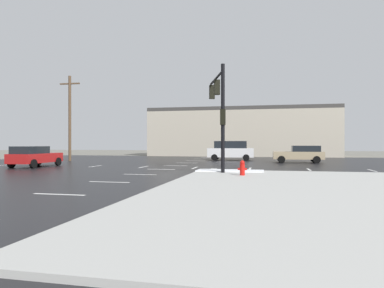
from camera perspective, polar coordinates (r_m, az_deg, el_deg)
ground_plane at (r=26.11m, az=-3.82°, el=-3.89°), size 120.00×120.00×0.00m
road_asphalt at (r=26.11m, az=-3.82°, el=-3.87°), size 44.00×44.00×0.02m
snow_strip_curbside at (r=21.21m, az=6.25°, el=-4.37°), size 4.00×1.60×0.06m
lane_markings at (r=24.47m, az=-2.00°, el=-4.11°), size 36.15×36.15×0.01m
traffic_signal_mast at (r=21.46m, az=4.48°, el=6.67°), size 1.60×4.51×6.27m
fire_hydrant at (r=18.58m, az=8.25°, el=-3.88°), size 0.48×0.26×0.79m
strip_building_background at (r=50.20m, az=8.20°, el=1.91°), size 25.78×8.00×6.75m
suv_white at (r=37.06m, az=6.36°, el=-1.01°), size 4.91×2.34×2.03m
sedan_tan at (r=33.75m, az=17.28°, el=-1.53°), size 4.55×2.06×1.58m
sedan_red at (r=29.09m, az=-24.42°, el=-1.81°), size 2.06×4.55×1.58m
utility_pole_far at (r=37.74m, az=-19.39°, el=4.29°), size 2.20×0.28×8.71m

